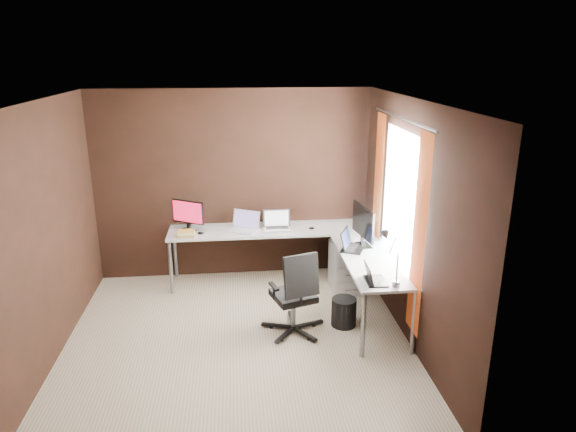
# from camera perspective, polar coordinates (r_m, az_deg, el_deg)

# --- Properties ---
(room) EXTENTS (3.60, 3.60, 2.50)m
(room) POSITION_cam_1_polar(r_m,az_deg,el_deg) (5.15, -2.23, -0.93)
(room) COLOR beige
(room) RESTS_ON ground
(desk) EXTENTS (2.65, 2.25, 0.73)m
(desk) POSITION_cam_1_polar(r_m,az_deg,el_deg) (6.31, 1.78, -3.11)
(desk) COLOR silver
(desk) RESTS_ON ground
(drawer_pedestal) EXTENTS (0.42, 0.50, 0.60)m
(drawer_pedestal) POSITION_cam_1_polar(r_m,az_deg,el_deg) (6.65, 6.65, -5.61)
(drawer_pedestal) COLOR silver
(drawer_pedestal) RESTS_ON ground
(monitor_left) EXTENTS (0.41, 0.26, 0.40)m
(monitor_left) POSITION_cam_1_polar(r_m,az_deg,el_deg) (6.66, -11.06, 0.24)
(monitor_left) COLOR black
(monitor_left) RESTS_ON desk
(monitor_right) EXTENTS (0.18, 0.59, 0.49)m
(monitor_right) POSITION_cam_1_polar(r_m,az_deg,el_deg) (6.07, 8.37, -0.87)
(monitor_right) COLOR black
(monitor_right) RESTS_ON desk
(laptop_white) EXTENTS (0.45, 0.40, 0.25)m
(laptop_white) POSITION_cam_1_polar(r_m,az_deg,el_deg) (6.64, -4.88, -1.13)
(laptop_white) COLOR silver
(laptop_white) RESTS_ON desk
(laptop_silver) EXTENTS (0.35, 0.25, 0.24)m
(laptop_silver) POSITION_cam_1_polar(r_m,az_deg,el_deg) (6.67, -1.23, -0.98)
(laptop_silver) COLOR silver
(laptop_silver) RESTS_ON desk
(laptop_black_big) EXTENTS (0.37, 0.41, 0.23)m
(laptop_black_big) POSITION_cam_1_polar(r_m,az_deg,el_deg) (6.04, 6.97, -3.18)
(laptop_black_big) COLOR black
(laptop_black_big) RESTS_ON desk
(laptop_black_small) EXTENTS (0.21, 0.29, 0.19)m
(laptop_black_small) POSITION_cam_1_polar(r_m,az_deg,el_deg) (5.23, 9.44, -6.79)
(laptop_black_small) COLOR black
(laptop_black_small) RESTS_ON desk
(book_stack) EXTENTS (0.24, 0.20, 0.07)m
(book_stack) POSITION_cam_1_polar(r_m,az_deg,el_deg) (6.52, -11.25, -1.94)
(book_stack) COLOR tan
(book_stack) RESTS_ON desk
(mouse_left) EXTENTS (0.10, 0.08, 0.03)m
(mouse_left) POSITION_cam_1_polar(r_m,az_deg,el_deg) (6.57, -9.67, -1.88)
(mouse_left) COLOR black
(mouse_left) RESTS_ON desk
(mouse_corner) EXTENTS (0.09, 0.07, 0.03)m
(mouse_corner) POSITION_cam_1_polar(r_m,az_deg,el_deg) (6.66, 2.63, -1.36)
(mouse_corner) COLOR black
(mouse_corner) RESTS_ON desk
(desk_lamp) EXTENTS (0.19, 0.21, 0.56)m
(desk_lamp) POSITION_cam_1_polar(r_m,az_deg,el_deg) (5.09, 11.23, -3.86)
(desk_lamp) COLOR slate
(desk_lamp) RESTS_ON desk
(office_chair) EXTENTS (0.54, 0.57, 0.96)m
(office_chair) POSITION_cam_1_polar(r_m,az_deg,el_deg) (5.63, 0.74, -10.28)
(office_chair) COLOR black
(office_chair) RESTS_ON ground
(wastebasket) EXTENTS (0.30, 0.30, 0.32)m
(wastebasket) POSITION_cam_1_polar(r_m,az_deg,el_deg) (5.85, 6.22, -10.55)
(wastebasket) COLOR black
(wastebasket) RESTS_ON ground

